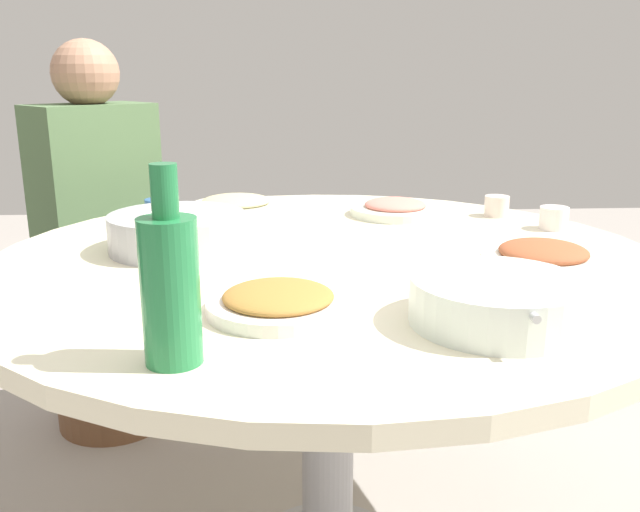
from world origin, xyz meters
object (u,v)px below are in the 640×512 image
object	(u,v)px
dish_stirfry	(543,257)
tea_cup_side	(497,206)
soup_bowl	(497,303)
tea_cup_far	(554,218)
dish_shrimp	(395,208)
dish_tofu_braise	(278,301)
tea_cup_near	(160,211)
dish_noodles	(236,204)
round_dining_table	(328,298)
green_bottle	(170,286)
stool_for_diner_left	(111,359)
rice_bowl	(178,231)
diner_left	(96,194)

from	to	relation	value
dish_stirfry	tea_cup_side	xyz separation A→B (m)	(-0.05, -0.46, 0.01)
soup_bowl	tea_cup_far	world-z (taller)	soup_bowl
dish_shrimp	dish_tofu_braise	world-z (taller)	dish_shrimp
dish_shrimp	tea_cup_near	size ratio (longest dim) A/B	3.34
dish_noodles	dish_tofu_braise	bearing A→B (deg)	98.14
tea_cup_near	tea_cup_far	world-z (taller)	tea_cup_near
soup_bowl	dish_tofu_braise	bearing A→B (deg)	-11.65
round_dining_table	tea_cup_near	bearing A→B (deg)	-39.46
dish_stirfry	tea_cup_side	distance (m)	0.47
dish_tofu_braise	tea_cup_far	size ratio (longest dim) A/B	3.38
round_dining_table	tea_cup_side	bearing A→B (deg)	-142.23
green_bottle	stool_for_diner_left	size ratio (longest dim) A/B	0.60
rice_bowl	tea_cup_near	size ratio (longest dim) A/B	4.09
soup_bowl	green_bottle	bearing A→B (deg)	13.86
dish_shrimp	tea_cup_side	size ratio (longest dim) A/B	3.72
dish_shrimp	dish_stirfry	world-z (taller)	dish_stirfry
soup_bowl	tea_cup_side	xyz separation A→B (m)	(-0.23, -0.75, -0.01)
dish_stirfry	dish_tofu_braise	bearing A→B (deg)	23.68
soup_bowl	stool_for_diner_left	xyz separation A→B (m)	(0.87, -1.10, -0.56)
tea_cup_far	diner_left	distance (m)	1.29
rice_bowl	tea_cup_near	xyz separation A→B (m)	(0.08, -0.26, -0.01)
dish_stirfry	dish_noodles	bearing A→B (deg)	-43.50
soup_bowl	diner_left	distance (m)	1.40
tea_cup_side	green_bottle	bearing A→B (deg)	51.35
dish_tofu_braise	green_bottle	bearing A→B (deg)	53.32
dish_stirfry	tea_cup_near	distance (m)	0.91
soup_bowl	dish_shrimp	size ratio (longest dim) A/B	1.23
tea_cup_far	soup_bowl	bearing A→B (deg)	61.67
rice_bowl	soup_bowl	distance (m)	0.71
dish_tofu_braise	dish_noodles	distance (m)	0.82
dish_stirfry	dish_tofu_braise	xyz separation A→B (m)	(0.50, 0.22, -0.00)
round_dining_table	stool_for_diner_left	world-z (taller)	round_dining_table
dish_tofu_braise	tea_cup_far	distance (m)	0.84
soup_bowl	dish_tofu_braise	world-z (taller)	soup_bowl
stool_for_diner_left	diner_left	distance (m)	0.53
dish_noodles	dish_stirfry	bearing A→B (deg)	136.50
rice_bowl	tea_cup_side	world-z (taller)	rice_bowl
rice_bowl	dish_stirfry	distance (m)	0.74
soup_bowl	round_dining_table	bearing A→B (deg)	-60.74
stool_for_diner_left	green_bottle	bearing A→B (deg)	108.74
tea_cup_near	tea_cup_side	size ratio (longest dim) A/B	1.11
green_bottle	tea_cup_far	world-z (taller)	green_bottle
dish_tofu_braise	diner_left	bearing A→B (deg)	-62.13
dish_shrimp	stool_for_diner_left	distance (m)	1.05
tea_cup_near	dish_tofu_braise	bearing A→B (deg)	114.07
green_bottle	soup_bowl	bearing A→B (deg)	-166.14
dish_tofu_braise	rice_bowl	bearing A→B (deg)	-61.79
dish_stirfry	green_bottle	bearing A→B (deg)	32.14
dish_noodles	tea_cup_near	world-z (taller)	tea_cup_near
dish_shrimp	dish_noodles	world-z (taller)	dish_shrimp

